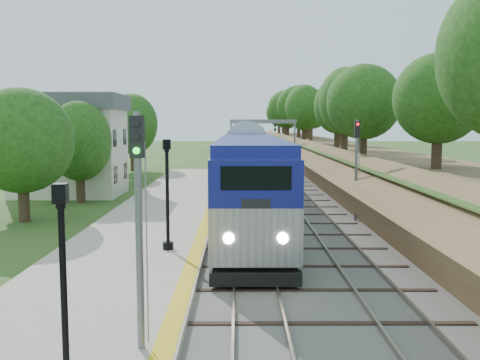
{
  "coord_description": "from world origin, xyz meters",
  "views": [
    {
      "loc": [
        -0.57,
        -12.47,
        5.73
      ],
      "look_at": [
        -0.5,
        15.04,
        2.8
      ],
      "focal_mm": 40.0,
      "sensor_mm": 36.0,
      "label": 1
    }
  ],
  "objects_px": {
    "lamppost_far": "(167,201)",
    "signal_farside": "(356,159)",
    "signal_gantry": "(263,130)",
    "lamppost_mid": "(64,302)",
    "station_building": "(70,144)",
    "train": "(242,145)",
    "signal_platform": "(139,205)"
  },
  "relations": [
    {
      "from": "train",
      "to": "signal_farside",
      "type": "distance_m",
      "value": 50.21
    },
    {
      "from": "signal_gantry",
      "to": "signal_platform",
      "type": "height_order",
      "value": "signal_gantry"
    },
    {
      "from": "signal_gantry",
      "to": "station_building",
      "type": "bearing_deg",
      "value": -123.38
    },
    {
      "from": "train",
      "to": "lamppost_mid",
      "type": "xyz_separation_m",
      "value": [
        -3.98,
        -70.27,
        -0.14
      ]
    },
    {
      "from": "station_building",
      "to": "signal_farside",
      "type": "height_order",
      "value": "station_building"
    },
    {
      "from": "signal_gantry",
      "to": "lamppost_far",
      "type": "xyz_separation_m",
      "value": [
        -6.05,
        -45.12,
        -2.35
      ]
    },
    {
      "from": "train",
      "to": "lamppost_far",
      "type": "relative_size",
      "value": 27.39
    },
    {
      "from": "signal_gantry",
      "to": "lamppost_mid",
      "type": "distance_m",
      "value": 57.76
    },
    {
      "from": "station_building",
      "to": "signal_gantry",
      "type": "height_order",
      "value": "station_building"
    },
    {
      "from": "lamppost_mid",
      "to": "signal_platform",
      "type": "bearing_deg",
      "value": 63.62
    },
    {
      "from": "lamppost_mid",
      "to": "lamppost_far",
      "type": "distance_m",
      "value": 12.23
    },
    {
      "from": "lamppost_mid",
      "to": "lamppost_far",
      "type": "height_order",
      "value": "lamppost_far"
    },
    {
      "from": "lamppost_mid",
      "to": "signal_farside",
      "type": "relative_size",
      "value": 0.72
    },
    {
      "from": "signal_gantry",
      "to": "train",
      "type": "relative_size",
      "value": 0.07
    },
    {
      "from": "train",
      "to": "signal_platform",
      "type": "height_order",
      "value": "signal_platform"
    },
    {
      "from": "train",
      "to": "lamppost_far",
      "type": "bearing_deg",
      "value": -93.53
    },
    {
      "from": "lamppost_mid",
      "to": "station_building",
      "type": "bearing_deg",
      "value": 107.21
    },
    {
      "from": "train",
      "to": "lamppost_mid",
      "type": "distance_m",
      "value": 70.38
    },
    {
      "from": "station_building",
      "to": "lamppost_mid",
      "type": "bearing_deg",
      "value": -72.79
    },
    {
      "from": "lamppost_mid",
      "to": "signal_platform",
      "type": "height_order",
      "value": "signal_platform"
    },
    {
      "from": "signal_gantry",
      "to": "train",
      "type": "height_order",
      "value": "signal_gantry"
    },
    {
      "from": "lamppost_far",
      "to": "signal_farside",
      "type": "height_order",
      "value": "signal_farside"
    },
    {
      "from": "train",
      "to": "lamppost_far",
      "type": "distance_m",
      "value": 58.15
    },
    {
      "from": "train",
      "to": "lamppost_mid",
      "type": "height_order",
      "value": "train"
    },
    {
      "from": "lamppost_far",
      "to": "train",
      "type": "bearing_deg",
      "value": 86.47
    },
    {
      "from": "lamppost_far",
      "to": "signal_platform",
      "type": "distance_m",
      "value": 10.17
    },
    {
      "from": "train",
      "to": "signal_gantry",
      "type": "bearing_deg",
      "value": -79.18
    },
    {
      "from": "signal_gantry",
      "to": "train",
      "type": "bearing_deg",
      "value": 100.82
    },
    {
      "from": "lamppost_mid",
      "to": "lamppost_far",
      "type": "relative_size",
      "value": 0.9
    },
    {
      "from": "station_building",
      "to": "lamppost_mid",
      "type": "xyz_separation_m",
      "value": [
        10.02,
        -32.35,
        -1.83
      ]
    },
    {
      "from": "station_building",
      "to": "lamppost_mid",
      "type": "relative_size",
      "value": 2.04
    },
    {
      "from": "signal_gantry",
      "to": "lamppost_far",
      "type": "bearing_deg",
      "value": -97.64
    }
  ]
}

